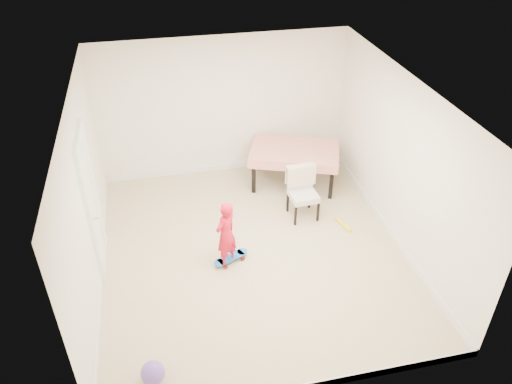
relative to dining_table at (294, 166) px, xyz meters
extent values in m
plane|color=tan|center=(-1.14, -1.72, -0.36)|extent=(5.00, 5.00, 0.00)
cube|color=white|center=(-1.14, -1.72, 2.22)|extent=(4.50, 5.00, 0.04)
cube|color=white|center=(-1.14, 0.76, 0.94)|extent=(4.50, 0.04, 2.60)
cube|color=white|center=(-1.14, -4.20, 0.94)|extent=(4.50, 0.04, 2.60)
cube|color=white|center=(-3.37, -1.72, 0.94)|extent=(0.04, 5.00, 2.60)
cube|color=white|center=(1.09, -1.72, 0.94)|extent=(0.04, 5.00, 2.60)
cube|color=white|center=(-3.37, -1.42, 0.66)|extent=(0.11, 0.94, 2.11)
cube|color=white|center=(-1.14, 0.77, -0.30)|extent=(4.50, 0.02, 0.12)
cube|color=white|center=(-3.38, -1.72, -0.30)|extent=(0.02, 5.00, 0.12)
cube|color=white|center=(1.10, -1.72, -0.30)|extent=(0.02, 5.00, 0.12)
imported|color=red|center=(-1.57, -1.92, 0.17)|extent=(0.46, 0.45, 1.06)
sphere|color=#7150C0|center=(-2.74, -3.71, -0.22)|extent=(0.28, 0.28, 0.28)
cylinder|color=yellow|center=(0.45, -1.43, -0.33)|extent=(0.16, 0.40, 0.06)
camera|label=1|loc=(-2.35, -7.45, 4.68)|focal=35.00mm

